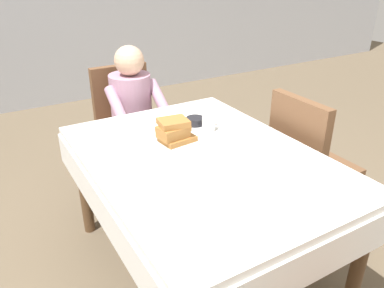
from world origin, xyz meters
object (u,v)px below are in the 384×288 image
at_px(plate_breakfast, 174,142).
at_px(cup_coffee, 209,124).
at_px(fork_left_of_plate, 144,153).
at_px(knife_right_of_plate, 206,137).
at_px(bowl_butter, 195,121).
at_px(breakfast_stack, 174,131).
at_px(syrup_pitcher, 122,139).
at_px(spoon_near_edge, 205,166).
at_px(chair_right_side, 306,157).
at_px(chair_diner, 127,119).
at_px(diner_person, 133,108).
at_px(dining_table_main, 202,171).

relative_size(plate_breakfast, cup_coffee, 2.48).
xyz_separation_m(fork_left_of_plate, knife_right_of_plate, (0.38, 0.00, 0.00)).
bearing_deg(bowl_butter, breakfast_stack, -142.94).
bearing_deg(breakfast_stack, fork_left_of_plate, -175.92).
height_order(syrup_pitcher, spoon_near_edge, syrup_pitcher).
distance_m(chair_right_side, breakfast_stack, 0.90).
xyz_separation_m(breakfast_stack, cup_coffee, (0.26, 0.06, -0.03)).
height_order(chair_right_side, cup_coffee, chair_right_side).
relative_size(chair_right_side, plate_breakfast, 3.32).
xyz_separation_m(chair_diner, syrup_pitcher, (-0.34, -0.84, 0.25)).
relative_size(chair_right_side, spoon_near_edge, 6.20).
relative_size(bowl_butter, knife_right_of_plate, 0.55).
xyz_separation_m(knife_right_of_plate, spoon_near_edge, (-0.19, -0.29, 0.00)).
bearing_deg(plate_breakfast, diner_person, 83.57).
relative_size(syrup_pitcher, spoon_near_edge, 0.53).
height_order(chair_diner, fork_left_of_plate, chair_diner).
distance_m(chair_diner, knife_right_of_plate, 1.01).
height_order(chair_right_side, fork_left_of_plate, chair_right_side).
bearing_deg(fork_left_of_plate, spoon_near_edge, -146.27).
bearing_deg(chair_diner, spoon_near_edge, 86.12).
distance_m(diner_person, fork_left_of_plate, 0.88).
bearing_deg(syrup_pitcher, bowl_butter, 6.05).
height_order(dining_table_main, spoon_near_edge, spoon_near_edge).
distance_m(chair_right_side, knife_right_of_plate, 0.70).
distance_m(plate_breakfast, syrup_pitcher, 0.28).
distance_m(dining_table_main, breakfast_stack, 0.26).
xyz_separation_m(diner_person, chair_right_side, (0.73, -1.01, -0.14)).
relative_size(breakfast_stack, syrup_pitcher, 2.56).
relative_size(diner_person, chair_right_side, 1.20).
bearing_deg(bowl_butter, spoon_near_edge, -115.77).
height_order(knife_right_of_plate, spoon_near_edge, same).
xyz_separation_m(chair_right_side, syrup_pitcher, (-1.08, 0.33, 0.25)).
relative_size(cup_coffee, bowl_butter, 1.03).
bearing_deg(bowl_butter, diner_person, 102.85).
bearing_deg(dining_table_main, plate_breakfast, 105.18).
bearing_deg(breakfast_stack, cup_coffee, 12.94).
height_order(diner_person, bowl_butter, diner_person).
distance_m(plate_breakfast, fork_left_of_plate, 0.19).
height_order(chair_diner, chair_right_side, same).
xyz_separation_m(dining_table_main, fork_left_of_plate, (-0.25, 0.18, 0.09)).
bearing_deg(diner_person, chair_right_side, 125.93).
xyz_separation_m(cup_coffee, spoon_near_edge, (-0.25, -0.36, -0.04)).
height_order(dining_table_main, chair_right_side, chair_right_side).
bearing_deg(fork_left_of_plate, diner_person, -19.24).
xyz_separation_m(diner_person, bowl_butter, (0.15, -0.64, 0.09)).
distance_m(chair_diner, syrup_pitcher, 0.94).
distance_m(syrup_pitcher, knife_right_of_plate, 0.47).
distance_m(diner_person, syrup_pitcher, 0.78).
bearing_deg(knife_right_of_plate, chair_right_side, -103.89).
height_order(breakfast_stack, knife_right_of_plate, breakfast_stack).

